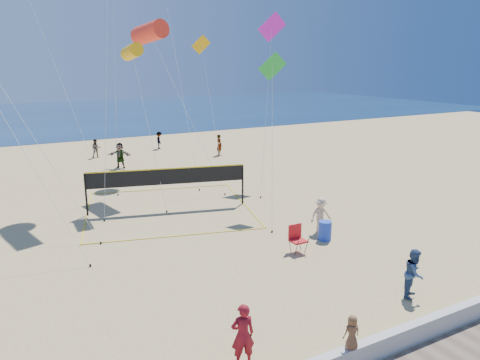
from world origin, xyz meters
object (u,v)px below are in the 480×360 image
woman (243,335)px  camp_chair (297,237)px  trash_barrel (325,231)px  volleyball_net (167,182)px

woman → camp_chair: bearing=-124.2°
trash_barrel → woman: bearing=-141.7°
camp_chair → trash_barrel: 1.95m
woman → volleyball_net: volleyball_net is taller
woman → trash_barrel: 9.51m
camp_chair → volleyball_net: volleyball_net is taller
trash_barrel → volleyball_net: bearing=120.8°
woman → volleyball_net: (2.98, 13.41, 0.66)m
woman → volleyball_net: 13.75m
woman → trash_barrel: bearing=-130.0°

